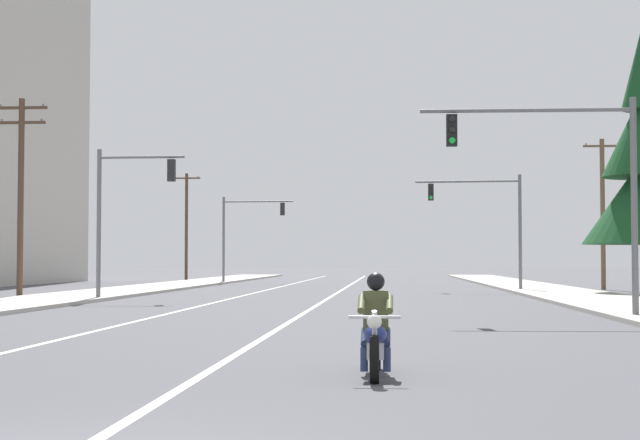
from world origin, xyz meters
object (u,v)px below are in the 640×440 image
object	(u,v)px
motorcycle_with_rider	(375,334)
traffic_signal_mid_left	(244,226)
traffic_signal_near_left	(123,202)
utility_pole_right_far	(603,211)
traffic_signal_mid_right	(489,213)
utility_pole_left_far	(186,224)
traffic_signal_near_right	(570,170)
utility_pole_left_near	(21,190)

from	to	relation	value
motorcycle_with_rider	traffic_signal_mid_left	xyz separation A→B (m)	(-10.25, 54.96, 3.53)
traffic_signal_near_left	traffic_signal_mid_left	bearing A→B (deg)	89.15
traffic_signal_mid_left	utility_pole_right_far	bearing A→B (deg)	-31.08
traffic_signal_near_left	traffic_signal_mid_right	size ratio (longest dim) A/B	1.00
motorcycle_with_rider	utility_pole_left_far	bearing A→B (deg)	104.20
traffic_signal_near_left	utility_pole_left_far	xyz separation A→B (m)	(-6.32, 42.17, 0.71)
traffic_signal_near_right	traffic_signal_mid_right	world-z (taller)	same
traffic_signal_near_left	traffic_signal_mid_right	distance (m)	20.82
utility_pole_left_near	utility_pole_right_far	bearing A→B (deg)	26.97
traffic_signal_near_right	traffic_signal_mid_left	xyz separation A→B (m)	(-15.47, 41.35, -0.05)
traffic_signal_mid_right	utility_pole_right_far	size ratio (longest dim) A/B	0.73
traffic_signal_mid_right	traffic_signal_mid_left	world-z (taller)	same
traffic_signal_mid_left	utility_pole_left_far	size ratio (longest dim) A/B	0.69
traffic_signal_near_right	utility_pole_right_far	bearing A→B (deg)	76.11
traffic_signal_near_right	utility_pole_right_far	world-z (taller)	utility_pole_right_far
traffic_signal_mid_right	utility_pole_right_far	distance (m)	7.45
motorcycle_with_rider	utility_pole_left_far	distance (m)	69.44
motorcycle_with_rider	traffic_signal_near_left	xyz separation A→B (m)	(-10.69, 25.03, 3.43)
utility_pole_left_near	traffic_signal_mid_right	bearing A→B (deg)	27.14
traffic_signal_near_left	utility_pole_left_near	size ratio (longest dim) A/B	0.71
motorcycle_with_rider	traffic_signal_mid_right	distance (m)	38.72
utility_pole_left_near	utility_pole_left_far	world-z (taller)	utility_pole_left_far
motorcycle_with_rider	traffic_signal_near_left	size ratio (longest dim) A/B	0.35
traffic_signal_near_right	traffic_signal_mid_right	distance (m)	24.56
traffic_signal_near_left	traffic_signal_mid_right	xyz separation A→B (m)	(16.14, 13.14, 0.12)
traffic_signal_near_left	utility_pole_right_far	world-z (taller)	utility_pole_right_far
traffic_signal_mid_left	utility_pole_right_far	world-z (taller)	utility_pole_right_far
utility_pole_left_far	utility_pole_left_near	bearing A→B (deg)	-88.33
traffic_signal_near_left	traffic_signal_mid_right	bearing A→B (deg)	39.16
utility_pole_left_near	traffic_signal_near_right	bearing A→B (deg)	-32.92
traffic_signal_near_right	traffic_signal_near_left	xyz separation A→B (m)	(-15.91, 11.41, -0.15)
traffic_signal_near_left	traffic_signal_mid_left	xyz separation A→B (m)	(0.44, 29.93, 0.10)
utility_pole_right_far	utility_pole_left_far	world-z (taller)	utility_pole_left_far
traffic_signal_mid_right	traffic_signal_near_right	bearing A→B (deg)	-90.53
motorcycle_with_rider	utility_pole_right_far	size ratio (longest dim) A/B	0.26
motorcycle_with_rider	traffic_signal_near_right	world-z (taller)	traffic_signal_near_right
traffic_signal_near_right	traffic_signal_near_left	distance (m)	19.58
motorcycle_with_rider	traffic_signal_near_right	xyz separation A→B (m)	(5.23, 13.62, 3.58)
traffic_signal_near_right	utility_pole_left_far	bearing A→B (deg)	112.54
traffic_signal_mid_left	utility_pole_left_far	bearing A→B (deg)	118.93
traffic_signal_mid_right	utility_pole_left_near	xyz separation A→B (m)	(-21.30, -10.92, 0.58)
traffic_signal_near_left	traffic_signal_mid_left	size ratio (longest dim) A/B	1.00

